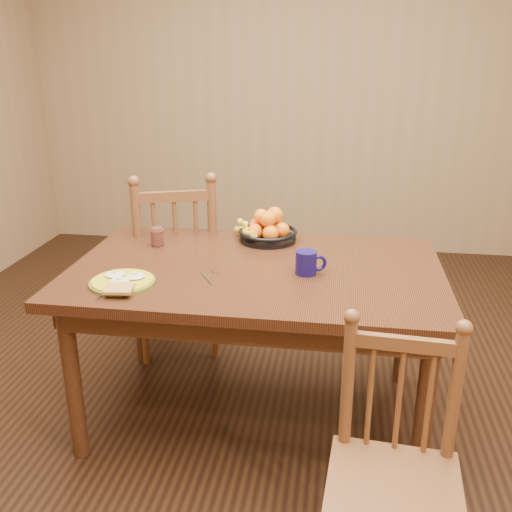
# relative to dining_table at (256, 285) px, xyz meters

# --- Properties ---
(room) EXTENTS (4.52, 5.02, 2.72)m
(room) POSITION_rel_dining_table_xyz_m (0.00, 0.00, 0.68)
(room) COLOR black
(room) RESTS_ON ground
(dining_table) EXTENTS (1.60, 1.00, 0.75)m
(dining_table) POSITION_rel_dining_table_xyz_m (0.00, 0.00, 0.00)
(dining_table) COLOR black
(dining_table) RESTS_ON ground
(chair_far) EXTENTS (0.59, 0.58, 1.03)m
(chair_far) POSITION_rel_dining_table_xyz_m (-0.53, 0.56, -0.16)
(chair_far) COLOR #552F19
(chair_far) RESTS_ON ground
(chair_near) EXTENTS (0.42, 0.41, 0.87)m
(chair_near) POSITION_rel_dining_table_xyz_m (0.55, -0.84, -0.24)
(chair_near) COLOR #552F19
(chair_near) RESTS_ON ground
(breakfast_plate) EXTENTS (0.26, 0.29, 0.04)m
(breakfast_plate) POSITION_rel_dining_table_xyz_m (-0.50, -0.27, 0.10)
(breakfast_plate) COLOR #59601E
(breakfast_plate) RESTS_ON dining_table
(fork) EXTENTS (0.08, 0.18, 0.00)m
(fork) POSITION_rel_dining_table_xyz_m (-0.17, -0.14, 0.09)
(fork) COLOR silver
(fork) RESTS_ON dining_table
(spoon) EXTENTS (0.04, 0.16, 0.01)m
(spoon) POSITION_rel_dining_table_xyz_m (-0.55, -0.33, 0.09)
(spoon) COLOR silver
(spoon) RESTS_ON dining_table
(coffee_mug) EXTENTS (0.13, 0.09, 0.10)m
(coffee_mug) POSITION_rel_dining_table_xyz_m (0.22, -0.05, 0.14)
(coffee_mug) COLOR #0F0B3D
(coffee_mug) RESTS_ON dining_table
(juice_glass) EXTENTS (0.06, 0.06, 0.09)m
(juice_glass) POSITION_rel_dining_table_xyz_m (-0.51, 0.21, 0.13)
(juice_glass) COLOR silver
(juice_glass) RESTS_ON dining_table
(fruit_bowl) EXTENTS (0.32, 0.29, 0.17)m
(fruit_bowl) POSITION_rel_dining_table_xyz_m (-0.00, 0.37, 0.14)
(fruit_bowl) COLOR black
(fruit_bowl) RESTS_ON dining_table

